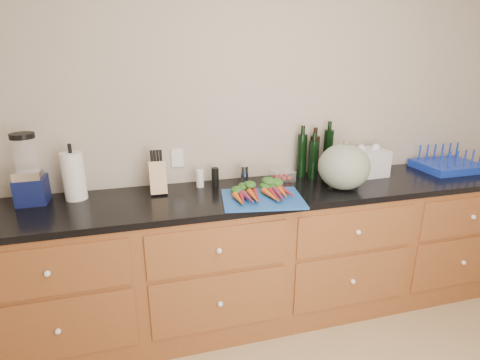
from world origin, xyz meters
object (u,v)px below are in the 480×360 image
object	(u,v)px
squash	(344,167)
knife_block	(158,177)
blender_appliance	(29,173)
carrots	(260,192)
cutting_board	(262,199)
dish_rack	(448,164)
paper_towel	(74,176)
tomato_box	(283,175)

from	to	relation	value
squash	knife_block	distance (m)	1.21
blender_appliance	carrots	bearing A→B (deg)	-11.59
cutting_board	blender_appliance	world-z (taller)	blender_appliance
dish_rack	knife_block	bearing A→B (deg)	178.44
cutting_board	squash	world-z (taller)	squash
cutting_board	carrots	xyz separation A→B (m)	(-0.00, 0.04, 0.03)
squash	blender_appliance	size ratio (longest dim) A/B	0.79
dish_rack	paper_towel	bearing A→B (deg)	178.30
blender_appliance	paper_towel	world-z (taller)	blender_appliance
squash	dish_rack	distance (m)	1.04
cutting_board	paper_towel	size ratio (longest dim) A/B	1.67
squash	paper_towel	distance (m)	1.70
paper_towel	knife_block	distance (m)	0.50
cutting_board	carrots	size ratio (longest dim) A/B	1.29
blender_appliance	knife_block	distance (m)	0.74
dish_rack	blender_appliance	bearing A→B (deg)	178.48
carrots	dish_rack	distance (m)	1.61
carrots	paper_towel	world-z (taller)	paper_towel
carrots	tomato_box	xyz separation A→B (m)	(0.26, 0.29, -0.00)
cutting_board	knife_block	xyz separation A→B (m)	(-0.60, 0.30, 0.10)
paper_towel	tomato_box	world-z (taller)	paper_towel
carrots	knife_block	distance (m)	0.66
carrots	squash	bearing A→B (deg)	1.72
cutting_board	paper_towel	bearing A→B (deg)	163.79
cutting_board	blender_appliance	distance (m)	1.39
carrots	knife_block	world-z (taller)	knife_block
blender_appliance	cutting_board	bearing A→B (deg)	-13.33
knife_block	carrots	bearing A→B (deg)	-23.05
squash	blender_appliance	bearing A→B (deg)	172.36
carrots	tomato_box	size ratio (longest dim) A/B	2.48
tomato_box	carrots	bearing A→B (deg)	-132.29
knife_block	paper_towel	bearing A→B (deg)	177.69
squash	paper_towel	xyz separation A→B (m)	(-1.68, 0.26, -0.00)
carrots	paper_towel	bearing A→B (deg)	165.86
carrots	blender_appliance	xyz separation A→B (m)	(-1.34, 0.28, 0.15)
carrots	paper_towel	xyz separation A→B (m)	(-1.10, 0.28, 0.11)
tomato_box	squash	bearing A→B (deg)	-40.31
knife_block	dish_rack	xyz separation A→B (m)	(2.20, -0.06, -0.06)
carrots	tomato_box	distance (m)	0.39
carrots	tomato_box	bearing A→B (deg)	47.71
carrots	dish_rack	xyz separation A→B (m)	(1.59, 0.20, 0.01)
cutting_board	squash	size ratio (longest dim) A/B	1.46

